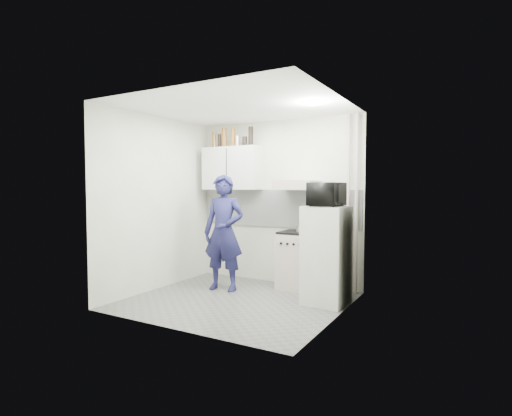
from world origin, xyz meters
The scene contains 24 objects.
floor centered at (0.00, 0.00, 0.00)m, with size 2.80×2.80×0.00m, color #5A5A55.
ceiling centered at (0.00, 0.00, 2.60)m, with size 2.80×2.80×0.00m, color white.
wall_back centered at (0.00, 1.25, 1.30)m, with size 2.80×2.80×0.00m, color silver.
wall_left centered at (-1.40, 0.00, 1.30)m, with size 2.60×2.60×0.00m, color silver.
wall_right centered at (1.40, 0.00, 1.30)m, with size 2.60×2.60×0.00m, color silver.
person centered at (-0.48, 0.41, 0.86)m, with size 0.63×0.41×1.73m, color #1A1B45.
stove centered at (0.47, 1.00, 0.42)m, with size 0.53×0.53×0.84m, color #B9AB9B.
fridge centered at (1.10, 0.48, 0.65)m, with size 0.53×0.53×1.29m, color silver.
stove_top centered at (0.47, 1.00, 0.86)m, with size 0.50×0.50×0.03m, color black.
saucepan centered at (0.53, 1.00, 0.92)m, with size 0.18×0.18×0.10m, color silver.
microwave centered at (1.10, 0.48, 1.45)m, with size 0.38×0.56×0.31m, color black.
bottle_a centered at (-1.12, 1.07, 2.33)m, with size 0.06×0.06×0.27m, color brown.
bottle_b centered at (-1.00, 1.07, 2.32)m, with size 0.06×0.06×0.23m, color black.
bottle_c centered at (-0.91, 1.07, 2.36)m, with size 0.08×0.08×0.33m, color brown.
bottle_d centered at (-0.74, 1.07, 2.35)m, with size 0.07×0.07×0.30m, color brown.
canister_a centered at (-0.66, 1.07, 2.29)m, with size 0.07×0.07×0.18m, color silver.
canister_b centered at (-0.51, 1.07, 2.28)m, with size 0.08×0.08×0.16m, color black.
bottle_e centered at (-0.40, 1.07, 2.36)m, with size 0.08×0.08×0.31m, color black.
upper_cabinet centered at (-0.75, 1.07, 1.85)m, with size 1.00×0.35×0.70m, color silver.
range_hood centered at (0.45, 1.00, 1.57)m, with size 0.60×0.50×0.14m, color #B9AB9B.
backsplash centered at (0.00, 1.24, 1.20)m, with size 2.74×0.03×0.60m, color white.
pipe_a centered at (1.30, 1.17, 1.30)m, with size 0.05×0.05×2.60m, color #B9AB9B.
pipe_b centered at (1.18, 1.17, 1.30)m, with size 0.04×0.04×2.60m, color #B9AB9B.
ceiling_spot_fixture centered at (1.00, 0.20, 2.57)m, with size 0.10×0.10×0.02m, color white.
Camera 1 is at (2.85, -4.51, 1.54)m, focal length 28.00 mm.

